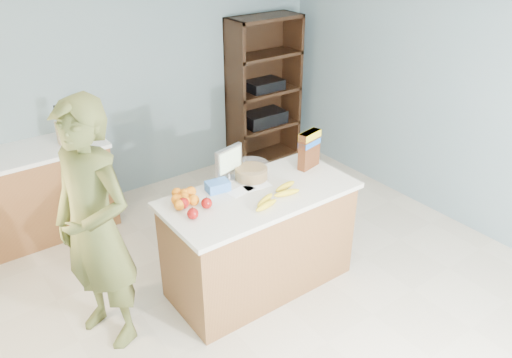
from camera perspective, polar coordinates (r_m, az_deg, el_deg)
floor at (r=4.26m, az=2.86°, el=-13.78°), size 4.50×5.00×0.02m
walls at (r=3.39m, az=3.53°, el=7.49°), size 4.52×5.02×2.51m
counter_peninsula at (r=4.18m, az=0.41°, el=-7.34°), size 1.56×0.76×0.90m
back_cabinet at (r=5.28m, az=-22.98°, el=-1.25°), size 1.24×0.62×0.90m
shelving_unit at (r=6.30m, az=0.64°, el=9.80°), size 0.90×0.40×1.80m
person at (r=3.60m, az=-17.92°, el=-5.40°), size 0.67×0.80×1.88m
knife_block at (r=5.06m, az=-21.12°, el=5.04°), size 0.12×0.10×0.31m
envelopes at (r=3.98m, az=-0.78°, el=-1.09°), size 0.38×0.16×0.00m
bananas at (r=3.83m, az=2.30°, el=-1.94°), size 0.53×0.23×0.05m
apples at (r=3.69m, az=-7.06°, el=-3.15°), size 0.24×0.25×0.08m
oranges at (r=3.82m, az=-8.17°, el=-2.06°), size 0.25×0.25×0.08m
blue_carton at (r=3.95m, az=-4.40°, el=-0.81°), size 0.19×0.14×0.08m
salad_bowl at (r=4.11m, az=-0.55°, el=0.83°), size 0.30×0.30×0.13m
tv at (r=4.06m, az=-3.12°, el=2.02°), size 0.28×0.12×0.28m
cereal_box at (r=4.26m, az=6.11°, el=3.68°), size 0.23×0.13×0.33m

